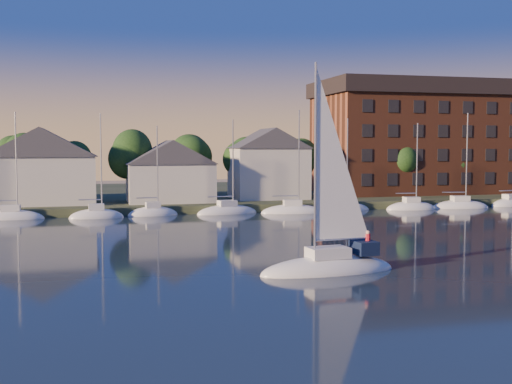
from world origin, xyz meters
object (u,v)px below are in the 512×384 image
object	(u,v)px
clubhouse_centre	(170,170)
hero_sailboat	(330,263)
clubhouse_west	(42,165)
clubhouse_east	(268,163)
condo_block	(416,137)

from	to	relation	value
clubhouse_centre	hero_sailboat	size ratio (longest dim) A/B	0.78
hero_sailboat	clubhouse_centre	bearing A→B (deg)	-88.39
clubhouse_west	clubhouse_east	bearing A→B (deg)	1.91
clubhouse_centre	condo_block	world-z (taller)	condo_block
clubhouse_west	hero_sailboat	world-z (taller)	hero_sailboat
clubhouse_east	condo_block	distance (m)	26.94
clubhouse_west	hero_sailboat	distance (m)	50.83
clubhouse_west	clubhouse_east	size ratio (longest dim) A/B	1.30
clubhouse_west	hero_sailboat	bearing A→B (deg)	-65.29
clubhouse_west	clubhouse_centre	bearing A→B (deg)	-3.58
clubhouse_centre	clubhouse_west	bearing A→B (deg)	176.42
clubhouse_west	clubhouse_east	distance (m)	30.02
clubhouse_west	condo_block	xyz separation A→B (m)	(56.00, 6.95, 3.86)
clubhouse_east	clubhouse_centre	bearing A→B (deg)	-171.87
clubhouse_east	hero_sailboat	xyz separation A→B (m)	(-8.87, -46.92, -5.39)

